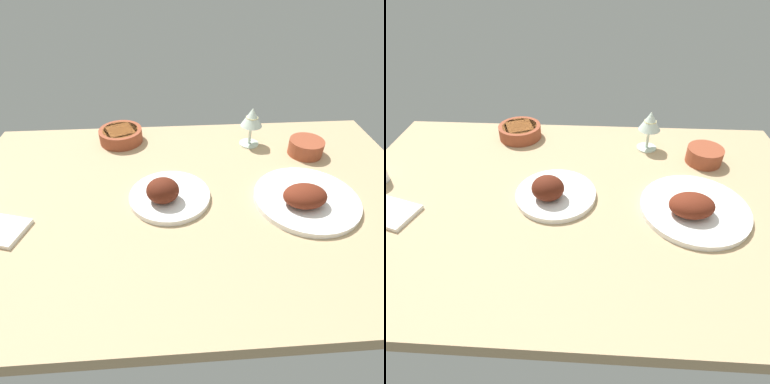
{
  "view_description": "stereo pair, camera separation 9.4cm",
  "coord_description": "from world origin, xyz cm",
  "views": [
    {
      "loc": [
        -5.08,
        -72.99,
        64.71
      ],
      "look_at": [
        0.0,
        0.0,
        6.0
      ],
      "focal_mm": 30.4,
      "sensor_mm": 36.0,
      "label": 1
    },
    {
      "loc": [
        4.29,
        -73.04,
        64.71
      ],
      "look_at": [
        0.0,
        0.0,
        6.0
      ],
      "focal_mm": 30.4,
      "sensor_mm": 36.0,
      "label": 2
    }
  ],
  "objects": [
    {
      "name": "dining_table",
      "position": [
        0.0,
        0.0,
        2.0
      ],
      "size": [
        140.0,
        90.0,
        4.0
      ],
      "primitive_type": "cube",
      "color": "tan",
      "rests_on": "ground"
    },
    {
      "name": "plate_far_side",
      "position": [
        31.91,
        -4.91,
        5.92
      ],
      "size": [
        29.77,
        29.77,
        7.39
      ],
      "color": "white",
      "rests_on": "dining_table"
    },
    {
      "name": "plate_center_main",
      "position": [
        -7.16,
        -0.79,
        6.36
      ],
      "size": [
        23.34,
        23.34,
        8.53
      ],
      "color": "white",
      "rests_on": "dining_table"
    },
    {
      "name": "bowl_soup",
      "position": [
        -23.75,
        34.47,
        6.61
      ],
      "size": [
        15.55,
        15.55,
        4.76
      ],
      "color": "brown",
      "rests_on": "dining_table"
    },
    {
      "name": "bowl_pasta",
      "position": [
        40.91,
        21.23,
        6.87
      ],
      "size": [
        11.74,
        11.74,
        5.25
      ],
      "color": "brown",
      "rests_on": "dining_table"
    },
    {
      "name": "wine_glass",
      "position": [
        22.89,
        29.06,
        13.93
      ],
      "size": [
        7.6,
        7.6,
        14.0
      ],
      "color": "silver",
      "rests_on": "dining_table"
    }
  ]
}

